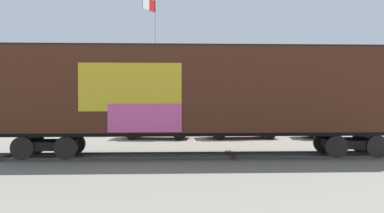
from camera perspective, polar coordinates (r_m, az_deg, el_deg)
ground_plane at (r=17.00m, az=1.90°, el=-7.04°), size 260.00×260.00×0.00m
track at (r=17.04m, az=3.45°, el=-6.89°), size 60.02×3.93×0.08m
freight_car at (r=16.81m, az=1.40°, el=2.11°), size 17.81×3.49×4.69m
flagpole at (r=27.31m, az=-5.46°, el=8.19°), size 0.87×1.18×9.22m
hillside at (r=92.52m, az=-0.17°, el=2.54°), size 142.24×36.42×13.52m
parked_car_tan at (r=24.06m, az=-4.86°, el=-2.60°), size 4.23×2.32×1.62m
parked_car_red at (r=24.34m, az=6.87°, el=-2.54°), size 4.51×2.26×1.62m
parked_car_black at (r=25.78m, az=20.19°, el=-2.26°), size 4.94×2.31×1.76m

